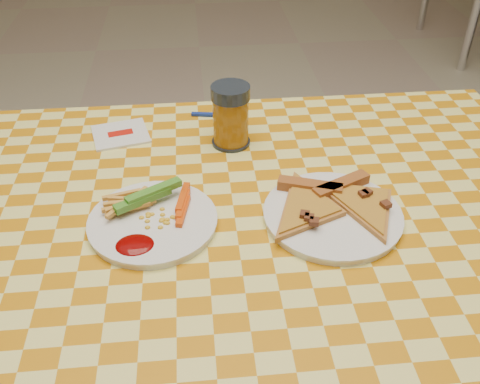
% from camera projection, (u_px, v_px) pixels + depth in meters
% --- Properties ---
extents(table, '(1.28, 0.88, 0.76)m').
position_uv_depth(table, '(235.00, 249.00, 0.98)').
color(table, silver).
rests_on(table, ground).
extents(plate_left, '(0.28, 0.28, 0.01)m').
position_uv_depth(plate_left, '(153.00, 223.00, 0.91)').
color(plate_left, white).
rests_on(plate_left, table).
extents(plate_right, '(0.24, 0.24, 0.01)m').
position_uv_depth(plate_right, '(332.00, 216.00, 0.93)').
color(plate_right, white).
rests_on(plate_right, table).
extents(fries_veggies, '(0.19, 0.18, 0.04)m').
position_uv_depth(fries_veggies, '(147.00, 210.00, 0.92)').
color(fries_veggies, gold).
rests_on(fries_veggies, plate_left).
extents(pizza_slices, '(0.32, 0.26, 0.02)m').
position_uv_depth(pizza_slices, '(333.00, 203.00, 0.93)').
color(pizza_slices, '#AF6C36').
rests_on(pizza_slices, plate_right).
extents(drink_glass, '(0.08, 0.08, 0.13)m').
position_uv_depth(drink_glass, '(231.00, 116.00, 1.09)').
color(drink_glass, black).
rests_on(drink_glass, table).
extents(napkin, '(0.14, 0.13, 0.01)m').
position_uv_depth(napkin, '(121.00, 134.00, 1.15)').
color(napkin, silver).
rests_on(napkin, table).
extents(fork, '(0.13, 0.04, 0.01)m').
position_uv_depth(fork, '(220.00, 115.00, 1.22)').
color(fork, navy).
rests_on(fork, table).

